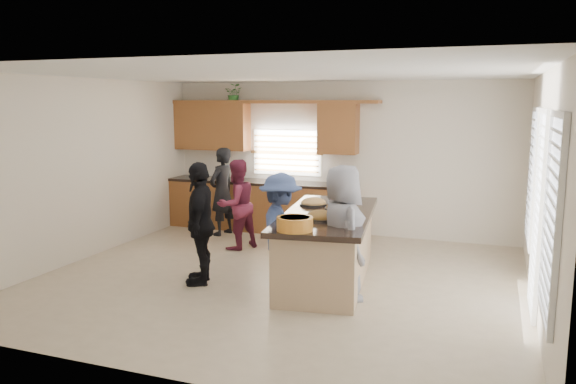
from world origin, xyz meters
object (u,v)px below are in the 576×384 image
at_px(woman_left_back, 222,191).
at_px(woman_right_front, 342,233).
at_px(woman_right_back, 281,230).
at_px(woman_left_mid, 237,205).
at_px(island, 328,248).
at_px(salad_bowl, 295,223).
at_px(woman_left_front, 201,223).

relative_size(woman_left_back, woman_right_front, 0.96).
height_order(woman_left_back, woman_right_back, woman_left_back).
xyz_separation_m(woman_left_mid, woman_right_back, (1.38, -1.55, 0.01)).
distance_m(woman_left_back, woman_left_mid, 1.06).
relative_size(island, salad_bowl, 6.63).
distance_m(woman_left_front, woman_right_back, 1.09).
xyz_separation_m(woman_left_back, woman_right_back, (2.06, -2.37, -0.05)).
relative_size(island, woman_left_front, 1.71).
relative_size(island, woman_left_back, 1.75).
height_order(salad_bowl, woman_right_back, woman_right_back).
distance_m(woman_left_mid, woman_left_front, 1.82).
bearing_deg(salad_bowl, woman_right_front, 49.62).
xyz_separation_m(island, woman_left_mid, (-1.89, 1.09, 0.30)).
relative_size(woman_left_mid, woman_right_back, 0.98).
bearing_deg(island, woman_left_front, -163.51).
height_order(woman_left_back, woman_left_front, woman_left_front).
relative_size(woman_left_front, woman_right_front, 0.98).
xyz_separation_m(salad_bowl, woman_right_back, (-0.45, 0.70, -0.28)).
distance_m(island, woman_left_back, 3.22).
bearing_deg(woman_right_front, woman_left_back, 13.03).
distance_m(woman_left_mid, woman_right_back, 2.08).
xyz_separation_m(salad_bowl, woman_left_front, (-1.51, 0.46, -0.21)).
bearing_deg(woman_right_front, island, -6.26).
height_order(woman_left_mid, woman_right_front, woman_right_front).
bearing_deg(woman_left_mid, woman_left_front, 37.84).
height_order(woman_left_mid, woman_left_front, woman_left_front).
distance_m(salad_bowl, woman_left_mid, 2.92).
bearing_deg(woman_left_back, woman_left_mid, 52.55).
distance_m(island, salad_bowl, 1.31).
bearing_deg(salad_bowl, woman_right_back, 122.64).
xyz_separation_m(woman_left_mid, woman_right_front, (2.26, -1.74, 0.09)).
xyz_separation_m(woman_left_front, woman_right_front, (1.94, 0.05, 0.01)).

